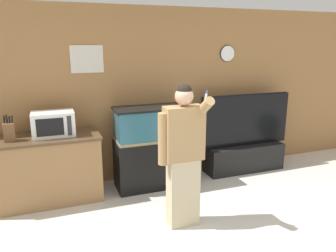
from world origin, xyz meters
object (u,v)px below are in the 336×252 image
at_px(tv_on_stand, 244,149).
at_px(person_standing, 183,154).
at_px(counter_island, 46,169).
at_px(aquarium_on_stand, 153,147).
at_px(microwave, 53,124).
at_px(knife_block, 9,132).

height_order(tv_on_stand, person_standing, person_standing).
bearing_deg(counter_island, aquarium_on_stand, -1.15).
relative_size(microwave, knife_block, 1.60).
relative_size(knife_block, tv_on_stand, 0.21).
relative_size(microwave, tv_on_stand, 0.33).
height_order(knife_block, aquarium_on_stand, knife_block).
bearing_deg(aquarium_on_stand, knife_block, -179.11).
xyz_separation_m(knife_block, person_standing, (1.85, -1.11, -0.15)).
relative_size(aquarium_on_stand, tv_on_stand, 0.75).
height_order(microwave, aquarium_on_stand, microwave).
distance_m(microwave, knife_block, 0.52).
bearing_deg(tv_on_stand, counter_island, -179.25).
distance_m(knife_block, tv_on_stand, 3.52).
bearing_deg(knife_block, person_standing, -31.02).
xyz_separation_m(aquarium_on_stand, tv_on_stand, (1.60, 0.07, -0.23)).
relative_size(microwave, aquarium_on_stand, 0.44).
bearing_deg(microwave, counter_island, -173.87).
distance_m(counter_island, aquarium_on_stand, 1.50).
xyz_separation_m(tv_on_stand, person_standing, (-1.61, -1.21, 0.49)).
height_order(counter_island, person_standing, person_standing).
height_order(microwave, person_standing, person_standing).
xyz_separation_m(microwave, tv_on_stand, (2.94, 0.02, -0.68)).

